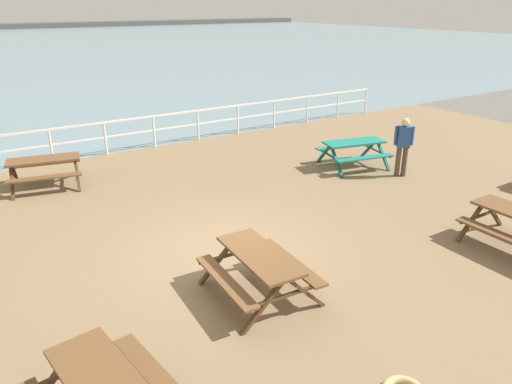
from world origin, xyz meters
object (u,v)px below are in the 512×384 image
at_px(picnic_table_near_left, 44,165).
at_px(picnic_table_near_right, 259,264).
at_px(visitor, 403,143).
at_px(picnic_table_seaward, 354,148).

height_order(picnic_table_near_left, picnic_table_near_right, same).
bearing_deg(visitor, picnic_table_near_right, 151.29).
xyz_separation_m(picnic_table_seaward, visitor, (0.54, -1.34, 0.36)).
bearing_deg(picnic_table_near_right, picnic_table_seaward, -52.34).
xyz_separation_m(picnic_table_near_right, picnic_table_seaward, (6.06, 4.14, 0.00)).
relative_size(picnic_table_near_left, visitor, 1.24).
relative_size(picnic_table_near_left, picnic_table_near_right, 1.10).
relative_size(picnic_table_near_right, picnic_table_seaward, 0.90).
bearing_deg(picnic_table_seaward, visitor, -55.63).
distance_m(picnic_table_near_right, visitor, 7.18).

